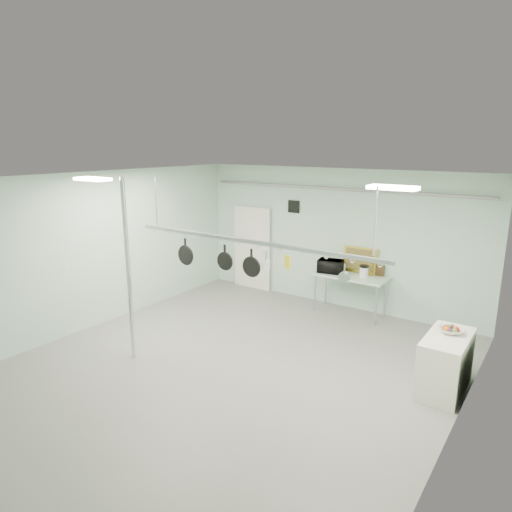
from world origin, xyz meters
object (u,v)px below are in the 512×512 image
Objects in this scene: side_cabinet at (445,363)px; coffee_canister at (364,272)px; chrome_pole at (128,271)px; prep_table at (350,278)px; microwave at (330,266)px; skillet_right at (251,263)px; fruit_bowl at (451,330)px; pot_rack at (248,240)px; skillet_mid at (225,258)px; skillet_left at (186,252)px.

side_cabinet is 3.21m from coffee_canister.
chrome_pole is 4.85m from prep_table.
skillet_right is at bearing 80.69° from microwave.
skillet_right is at bearing -156.64° from fruit_bowl.
fruit_bowl is at bearing 22.91° from pot_rack.
pot_rack reaches higher than skillet_mid.
fruit_bowl is (2.26, -2.07, -0.07)m from coffee_canister.
skillet_left is (0.50, 0.90, 0.24)m from chrome_pole.
coffee_canister is at bearing 3.08° from prep_table.
microwave is at bearing 91.07° from pot_rack.
pot_rack is at bearing 2.36° from skillet_left.
chrome_pole is at bearing -157.59° from side_cabinet.
skillet_right reaches higher than prep_table.
pot_rack reaches higher than prep_table.
chrome_pole reaches higher than skillet_right.
chrome_pole is 2.19m from pot_rack.
side_cabinet is at bearing 20.45° from pot_rack.
side_cabinet is 3.39× the size of fruit_bowl.
prep_table is 0.52m from microwave.
chrome_pole reaches higher than skillet_left.
microwave is at bearing -173.63° from coffee_canister.
chrome_pole reaches higher than prep_table.
skillet_mid is (-0.89, -3.30, 1.02)m from prep_table.
skillet_right is (0.06, 0.00, -0.38)m from pot_rack.
chrome_pole reaches higher than side_cabinet.
prep_table is 3.57m from skillet_mid.
skillet_left is (-1.80, -3.30, 1.00)m from prep_table.
microwave is 2.39× the size of coffee_canister.
coffee_canister reaches higher than prep_table.
skillet_right is (-2.89, -1.10, 1.40)m from side_cabinet.
skillet_left reaches higher than prep_table.
coffee_canister is at bearing 135.49° from side_cabinet.
prep_table is at bearing 63.76° from skillet_left.
chrome_pole is 4.99m from coffee_canister.
skillet_mid is at bearing 32.53° from chrome_pole.
skillet_right is at bearing -95.81° from prep_table.
skillet_right is (1.46, 0.00, 0.02)m from skillet_left.
chrome_pole is 2.18m from skillet_right.
skillet_mid reaches higher than coffee_canister.
pot_rack is 8.95× the size of microwave.
side_cabinet is 3.87m from skillet_mid.
skillet_left is at bearing 180.00° from pot_rack.
skillet_left is 1.07× the size of skillet_right.
side_cabinet is at bearing 22.41° from chrome_pole.
microwave is 3.61m from fruit_bowl.
fruit_bowl is at bearing 21.90° from skillet_right.
coffee_canister reaches higher than side_cabinet.
fruit_bowl is 3.27m from skillet_right.
coffee_canister is 3.48m from skillet_right.
side_cabinet is 2.40× the size of skillet_left.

